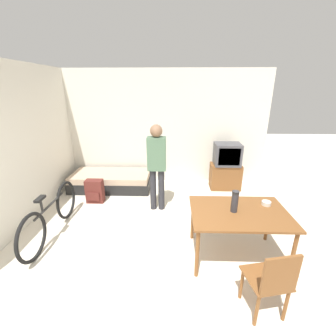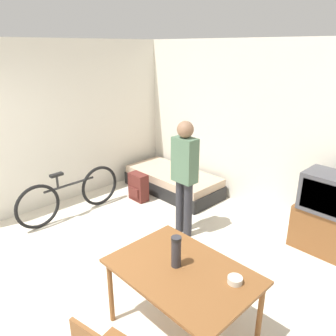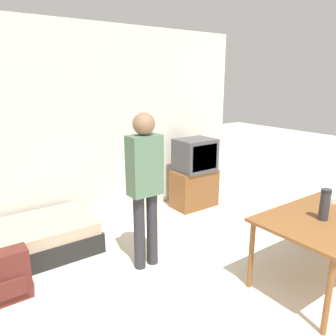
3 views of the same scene
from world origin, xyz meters
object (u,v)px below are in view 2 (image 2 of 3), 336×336
at_px(daybed, 173,182).
at_px(backpack, 138,187).
at_px(bicycle, 71,195).
at_px(thermos_flask, 176,250).
at_px(tv, 324,213).
at_px(person_standing, 185,171).
at_px(mate_bowl, 235,280).
at_px(dining_table, 182,277).

xyz_separation_m(daybed, backpack, (-0.15, -0.71, 0.06)).
xyz_separation_m(bicycle, thermos_flask, (2.76, -0.41, 0.53)).
bearing_deg(tv, person_standing, -146.51).
distance_m(tv, backpack, 2.98).
bearing_deg(thermos_flask, tv, 80.02).
relative_size(thermos_flask, mate_bowl, 2.36).
bearing_deg(backpack, tv, 15.23).
xyz_separation_m(daybed, tv, (2.71, 0.07, 0.35)).
xyz_separation_m(tv, dining_table, (-0.33, -2.32, 0.11)).
relative_size(dining_table, backpack, 2.61).
relative_size(daybed, tv, 1.69).
bearing_deg(person_standing, bicycle, -151.37).
relative_size(daybed, mate_bowl, 14.63).
distance_m(daybed, backpack, 0.73).
bearing_deg(dining_table, backpack, 148.67).
bearing_deg(person_standing, dining_table, -47.24).
bearing_deg(mate_bowl, daybed, 143.67).
distance_m(tv, bicycle, 3.71).
bearing_deg(backpack, mate_bowl, -24.52).
height_order(daybed, backpack, backpack).
distance_m(dining_table, bicycle, 2.89).
bearing_deg(person_standing, mate_bowl, -34.30).
relative_size(bicycle, person_standing, 1.07).
bearing_deg(dining_table, tv, 81.93).
relative_size(person_standing, backpack, 3.39).
xyz_separation_m(daybed, dining_table, (2.38, -2.25, 0.46)).
distance_m(person_standing, backpack, 1.53).
height_order(daybed, tv, tv).
height_order(thermos_flask, backpack, thermos_flask).
bearing_deg(tv, mate_bowl, -87.50).
xyz_separation_m(person_standing, mate_bowl, (1.63, -1.11, -0.23)).
height_order(dining_table, mate_bowl, mate_bowl).
bearing_deg(bicycle, backpack, 74.76).
relative_size(daybed, person_standing, 1.11).
height_order(dining_table, backpack, dining_table).
height_order(thermos_flask, mate_bowl, thermos_flask).
xyz_separation_m(daybed, mate_bowl, (2.80, -2.06, 0.56)).
bearing_deg(dining_table, person_standing, 132.76).
relative_size(person_standing, thermos_flask, 5.61).
bearing_deg(thermos_flask, backpack, 147.87).
bearing_deg(mate_bowl, tv, 92.50).
bearing_deg(mate_bowl, backpack, 155.48).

